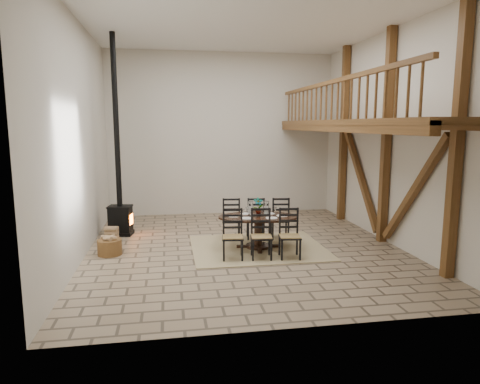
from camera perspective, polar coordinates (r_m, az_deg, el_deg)
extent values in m
plane|color=gray|center=(9.92, 0.60, -7.41)|extent=(8.00, 8.00, 0.00)
cube|color=beige|center=(13.48, -2.41, 7.70)|extent=(7.00, 0.02, 5.00)
cube|color=beige|center=(5.64, 7.86, 5.83)|extent=(7.00, 0.02, 5.00)
cube|color=beige|center=(9.55, -20.67, 6.60)|extent=(0.02, 8.00, 5.00)
cube|color=beige|center=(10.71, 19.52, 6.86)|extent=(0.02, 8.00, 5.00)
cube|color=white|center=(9.77, 0.65, 21.99)|extent=(7.00, 8.00, 0.02)
cube|color=brown|center=(8.54, 26.96, 5.99)|extent=(0.18, 0.18, 5.00)
cube|color=brown|center=(10.65, 18.95, 6.88)|extent=(0.18, 0.18, 5.00)
cube|color=brown|center=(12.91, 13.65, 7.40)|extent=(0.18, 0.18, 5.00)
cube|color=brown|center=(9.67, 22.13, -0.02)|extent=(0.14, 2.16, 2.54)
cube|color=brown|center=(11.85, 15.82, 1.85)|extent=(0.14, 2.16, 2.54)
cube|color=brown|center=(10.65, 19.04, 8.49)|extent=(0.20, 7.80, 0.20)
cube|color=brown|center=(10.34, 15.70, 8.92)|extent=(1.60, 7.80, 0.12)
cube|color=brown|center=(10.07, 12.03, 8.50)|extent=(0.18, 7.80, 0.22)
cube|color=brown|center=(10.11, 12.22, 14.17)|extent=(0.09, 7.60, 0.09)
cube|color=brown|center=(10.08, 12.14, 11.79)|extent=(0.06, 7.60, 0.86)
cube|color=tan|center=(9.89, 2.42, -7.41)|extent=(3.00, 2.50, 0.02)
ellipsoid|color=black|center=(9.71, 2.45, -3.34)|extent=(1.94, 1.32, 0.04)
cylinder|color=black|center=(9.80, 2.44, -5.48)|extent=(0.18, 0.18, 0.67)
cylinder|color=black|center=(9.88, 2.42, -7.19)|extent=(0.56, 0.56, 0.06)
cube|color=#A08F4A|center=(8.97, -0.97, -6.03)|extent=(0.49, 0.47, 0.04)
cube|color=black|center=(9.03, -0.96, -7.56)|extent=(0.47, 0.47, 0.46)
cube|color=black|center=(9.08, -1.00, -4.02)|extent=(0.38, 0.09, 0.60)
cube|color=#A08F4A|center=(9.00, 2.87, -5.98)|extent=(0.49, 0.47, 0.04)
cube|color=black|center=(9.07, 2.86, -7.51)|extent=(0.47, 0.47, 0.46)
cube|color=black|center=(9.12, 2.77, -3.98)|extent=(0.38, 0.09, 0.60)
cube|color=#A08F4A|center=(9.07, 6.66, -5.91)|extent=(0.49, 0.47, 0.04)
cube|color=black|center=(9.14, 6.63, -7.42)|extent=(0.47, 0.47, 0.46)
cube|color=black|center=(9.19, 6.50, -3.92)|extent=(0.38, 0.09, 0.60)
cube|color=#A08F4A|center=(10.52, -1.19, -3.77)|extent=(0.49, 0.47, 0.04)
cube|color=black|center=(10.57, -1.18, -5.09)|extent=(0.47, 0.47, 0.46)
cube|color=black|center=(10.27, -1.17, -2.49)|extent=(0.38, 0.09, 0.60)
cube|color=#A08F4A|center=(10.55, 2.08, -3.74)|extent=(0.49, 0.47, 0.04)
cube|color=black|center=(10.60, 2.07, -5.06)|extent=(0.47, 0.47, 0.46)
cube|color=black|center=(10.30, 2.17, -2.46)|extent=(0.38, 0.09, 0.60)
cube|color=#A08F4A|center=(10.61, 5.31, -3.70)|extent=(0.49, 0.47, 0.04)
cube|color=black|center=(10.67, 5.29, -5.01)|extent=(0.47, 0.47, 0.46)
cube|color=black|center=(10.37, 5.47, -2.42)|extent=(0.38, 0.09, 0.60)
cube|color=white|center=(9.71, 2.45, -3.19)|extent=(1.47, 0.87, 0.01)
cube|color=white|center=(9.69, 2.45, -2.71)|extent=(0.93, 0.41, 0.18)
cylinder|color=white|center=(9.66, 1.40, -2.26)|extent=(0.12, 0.12, 0.34)
cylinder|color=white|center=(9.69, 3.52, -2.23)|extent=(0.12, 0.12, 0.34)
cylinder|color=white|center=(9.68, 1.39, -2.78)|extent=(0.06, 0.06, 0.16)
cylinder|color=white|center=(9.71, 3.51, -2.76)|extent=(0.06, 0.06, 0.16)
imported|color=#4C723F|center=(9.72, 2.43, -1.96)|extent=(0.24, 0.18, 0.42)
cube|color=black|center=(11.45, -15.58, -5.29)|extent=(0.65, 0.54, 0.09)
cube|color=black|center=(11.37, -15.66, -3.52)|extent=(0.60, 0.49, 0.63)
cube|color=#FF590C|center=(11.30, -14.29, -3.54)|extent=(0.06, 0.25, 0.25)
cube|color=black|center=(11.30, -15.73, -1.87)|extent=(0.64, 0.53, 0.04)
cylinder|color=black|center=(11.11, -16.20, 9.03)|extent=(0.14, 0.14, 4.24)
cylinder|color=brown|center=(9.78, -16.98, -7.04)|extent=(0.52, 0.52, 0.34)
cube|color=tan|center=(9.72, -17.03, -5.85)|extent=(0.28, 0.28, 0.10)
cube|color=tan|center=(10.64, -16.74, -5.54)|extent=(0.33, 0.26, 0.41)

